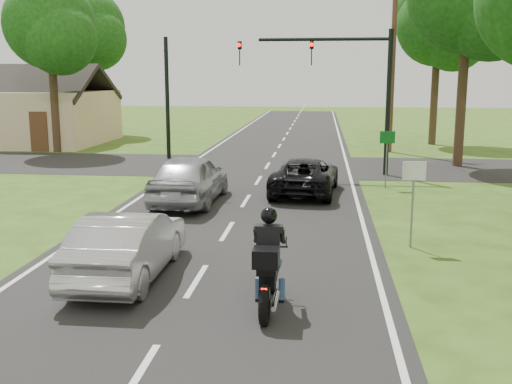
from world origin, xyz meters
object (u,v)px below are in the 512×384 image
silver_sedan (128,244)px  sign_green (387,145)px  motorcycle_rider (268,270)px  traffic_signal (344,76)px  silver_suv (190,178)px  sign_white (414,183)px  dark_suv (305,176)px  utility_pole_far (393,58)px

silver_sedan → sign_green: sign_green is taller
motorcycle_rider → traffic_signal: 15.78m
silver_suv → traffic_signal: (5.13, 6.50, 3.31)m
sign_white → sign_green: bearing=88.6°
motorcycle_rider → dark_suv: motorcycle_rider is taller
traffic_signal → dark_suv: bearing=-107.3°
sign_white → silver_sedan: bearing=-154.9°
dark_suv → motorcycle_rider: bearing=92.9°
dark_suv → traffic_signal: traffic_signal is taller
utility_pole_far → sign_white: size_ratio=4.71×
motorcycle_rider → sign_green: size_ratio=1.03×
silver_sedan → silver_suv: 7.41m
dark_suv → utility_pole_far: size_ratio=0.46×
silver_sedan → utility_pole_far: size_ratio=0.42×
dark_suv → sign_green: bearing=-148.8°
motorcycle_rider → utility_pole_far: (4.61, 23.31, 4.34)m
silver_sedan → sign_white: 6.85m
dark_suv → traffic_signal: size_ratio=0.72×
silver_suv → sign_white: bearing=146.6°
silver_suv → silver_sedan: bearing=94.1°
sign_green → dark_suv: bearing=-153.5°
traffic_signal → sign_green: (1.56, -3.02, -2.54)m
sign_green → silver_sedan: bearing=-120.3°
motorcycle_rider → silver_sedan: bearing=155.3°
motorcycle_rider → sign_green: (3.31, 12.29, 0.86)m
traffic_signal → utility_pole_far: utility_pole_far is taller
sign_green → sign_white: bearing=-91.4°
motorcycle_rider → silver_suv: 9.44m
silver_suv → sign_white: 7.95m
sign_white → utility_pole_far: bearing=85.5°
silver_sedan → utility_pole_far: bearing=-109.4°
utility_pole_far → sign_green: (-1.30, -11.02, -3.49)m
dark_suv → silver_sedan: silver_sedan is taller
silver_sedan → sign_green: size_ratio=1.99×
dark_suv → silver_sedan: size_ratio=1.09×
utility_pole_far → silver_sedan: bearing=-109.3°
sign_green → utility_pole_far: bearing=83.3°
sign_white → sign_green: size_ratio=1.00×
silver_suv → utility_pole_far: size_ratio=0.48×
traffic_signal → utility_pole_far: (2.86, 8.00, 0.95)m
traffic_signal → sign_white: traffic_signal is taller
silver_sedan → sign_green: (6.35, 10.88, 0.89)m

